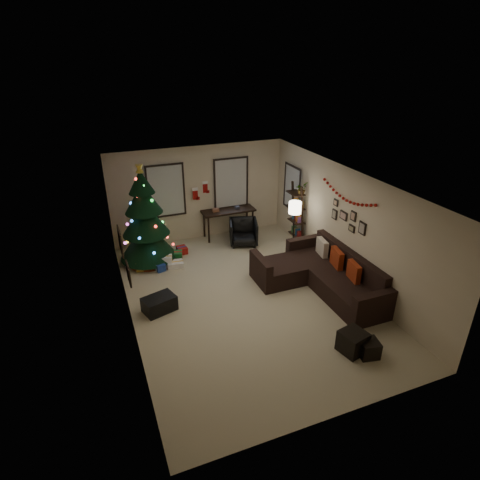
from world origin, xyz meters
name	(u,v)px	position (x,y,z in m)	size (l,w,h in m)	color
floor	(246,297)	(0.00, 0.00, 0.00)	(7.00, 7.00, 0.00)	#BCB08E
ceiling	(246,182)	(0.00, 0.00, 2.70)	(7.00, 7.00, 0.00)	white
wall_back	(199,193)	(0.00, 3.50, 1.35)	(5.00, 5.00, 0.00)	beige
wall_front	(343,348)	(0.00, -3.50, 1.35)	(5.00, 5.00, 0.00)	beige
wall_left	(125,265)	(-2.50, 0.00, 1.35)	(7.00, 7.00, 0.00)	beige
wall_right	(346,226)	(2.50, 0.00, 1.35)	(7.00, 7.00, 0.00)	beige
window_back_left	(166,191)	(-0.95, 3.47, 1.55)	(1.05, 0.06, 1.50)	#728CB2
window_back_right	(231,183)	(0.95, 3.47, 1.55)	(1.05, 0.06, 1.50)	#728CB2
window_right_wall	(292,188)	(2.47, 2.55, 1.50)	(0.06, 0.90, 1.30)	#728CB2
christmas_tree	(145,222)	(-1.71, 2.52, 1.11)	(1.44, 1.44, 2.69)	black
presents	(161,258)	(-1.44, 2.35, 0.12)	(1.50, 1.13, 0.30)	#14591E
sofa	(321,275)	(1.81, -0.22, 0.30)	(2.06, 2.98, 0.91)	black
pillow_red_a	(354,272)	(2.21, -0.85, 0.64)	(0.12, 0.44, 0.44)	maroon
pillow_red_b	(337,259)	(2.21, -0.20, 0.64)	(0.13, 0.47, 0.47)	maroon
pillow_cream	(322,248)	(2.21, 0.43, 0.63)	(0.13, 0.45, 0.45)	beige
ottoman_near	(353,342)	(1.16, -2.36, 0.21)	(0.44, 0.44, 0.42)	black
ottoman_far	(369,348)	(1.36, -2.56, 0.16)	(0.34, 0.34, 0.32)	black
desk	(228,213)	(0.77, 3.22, 0.74)	(1.55, 0.55, 0.84)	black
desk_chair	(243,232)	(0.98, 2.57, 0.36)	(0.70, 0.66, 0.72)	black
bookshelf	(297,217)	(2.30, 1.90, 0.89)	(0.30, 0.54, 1.84)	black
potted_plant	(302,187)	(2.30, 1.77, 1.79)	(0.40, 0.34, 0.44)	#4C4C4C
floor_lamp	(295,211)	(1.95, 1.43, 1.28)	(0.32, 0.32, 1.53)	black
art_map	(120,241)	(-2.48, 0.66, 1.55)	(0.04, 0.60, 0.50)	black
art_abstract	(129,274)	(-2.48, -0.48, 1.42)	(0.04, 0.45, 0.35)	black
gallery	(348,219)	(2.48, -0.07, 1.57)	(0.03, 1.25, 0.54)	black
garland	(347,195)	(2.45, 0.02, 2.10)	(0.08, 1.90, 0.30)	#A5140C
stocking_left	(195,194)	(-0.14, 3.39, 1.39)	(0.20, 0.05, 0.36)	#990F0C
stocking_right	(205,187)	(0.19, 3.52, 1.51)	(0.20, 0.05, 0.36)	#990F0C
storage_bin	(159,304)	(-1.90, 0.21, 0.17)	(0.67, 0.44, 0.33)	black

